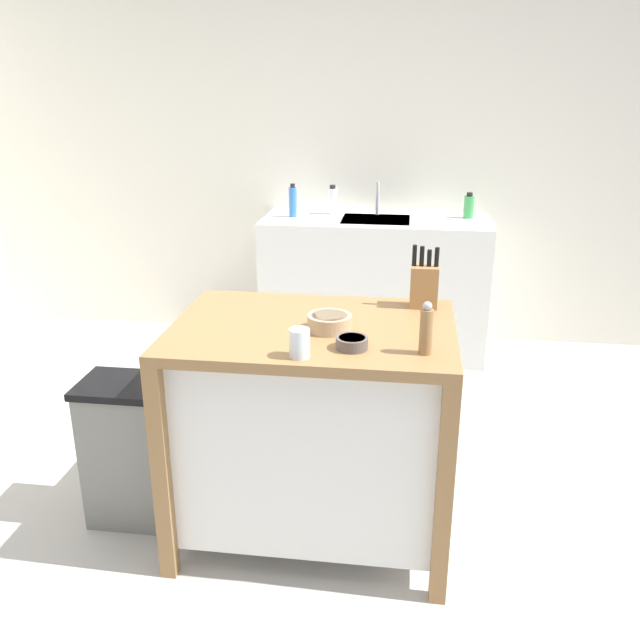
# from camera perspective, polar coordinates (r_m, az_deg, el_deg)

# --- Properties ---
(ground_plane) EXTENTS (6.62, 6.62, 0.00)m
(ground_plane) POSITION_cam_1_polar(r_m,az_deg,el_deg) (2.83, -0.74, -19.26)
(ground_plane) COLOR #ADA8A0
(ground_plane) RESTS_ON ground
(wall_back) EXTENTS (5.62, 0.10, 2.60)m
(wall_back) POSITION_cam_1_polar(r_m,az_deg,el_deg) (4.76, 3.80, 13.97)
(wall_back) COLOR silver
(wall_back) RESTS_ON ground
(kitchen_island) EXTENTS (1.06, 0.76, 0.91)m
(kitchen_island) POSITION_cam_1_polar(r_m,az_deg,el_deg) (2.69, -0.57, -8.48)
(kitchen_island) COLOR olive
(kitchen_island) RESTS_ON ground
(knife_block) EXTENTS (0.11, 0.09, 0.25)m
(knife_block) POSITION_cam_1_polar(r_m,az_deg,el_deg) (2.74, 8.82, 2.97)
(knife_block) COLOR #9E7042
(knife_block) RESTS_ON kitchen_island
(bowl_stoneware_deep) EXTENTS (0.11, 0.11, 0.04)m
(bowl_stoneware_deep) POSITION_cam_1_polar(r_m,az_deg,el_deg) (2.30, 2.73, -1.92)
(bowl_stoneware_deep) COLOR #564C47
(bowl_stoneware_deep) RESTS_ON kitchen_island
(bowl_ceramic_small) EXTENTS (0.16, 0.16, 0.06)m
(bowl_ceramic_small) POSITION_cam_1_polar(r_m,az_deg,el_deg) (2.47, 0.81, -0.18)
(bowl_ceramic_small) COLOR tan
(bowl_ceramic_small) RESTS_ON kitchen_island
(drinking_cup) EXTENTS (0.07, 0.07, 0.10)m
(drinking_cup) POSITION_cam_1_polar(r_m,az_deg,el_deg) (2.22, -1.75, -1.97)
(drinking_cup) COLOR silver
(drinking_cup) RESTS_ON kitchen_island
(pepper_grinder) EXTENTS (0.04, 0.04, 0.18)m
(pepper_grinder) POSITION_cam_1_polar(r_m,az_deg,el_deg) (2.26, 8.99, -0.79)
(pepper_grinder) COLOR olive
(pepper_grinder) RESTS_ON kitchen_island
(trash_bin) EXTENTS (0.36, 0.28, 0.63)m
(trash_bin) POSITION_cam_1_polar(r_m,az_deg,el_deg) (2.97, -15.80, -10.59)
(trash_bin) COLOR slate
(trash_bin) RESTS_ON ground
(sink_counter) EXTENTS (1.48, 0.60, 0.92)m
(sink_counter) POSITION_cam_1_polar(r_m,az_deg,el_deg) (4.57, 4.61, 2.96)
(sink_counter) COLOR silver
(sink_counter) RESTS_ON ground
(sink_faucet) EXTENTS (0.02, 0.02, 0.22)m
(sink_faucet) POSITION_cam_1_polar(r_m,az_deg,el_deg) (4.58, 4.91, 10.26)
(sink_faucet) COLOR #B7BCC1
(sink_faucet) RESTS_ON sink_counter
(bottle_spray_cleaner) EXTENTS (0.06, 0.06, 0.19)m
(bottle_spray_cleaner) POSITION_cam_1_polar(r_m,az_deg,el_deg) (4.59, 1.07, 10.09)
(bottle_spray_cleaner) COLOR white
(bottle_spray_cleaner) RESTS_ON sink_counter
(bottle_hand_soap) EXTENTS (0.05, 0.05, 0.22)m
(bottle_hand_soap) POSITION_cam_1_polar(r_m,az_deg,el_deg) (4.49, -2.32, 10.02)
(bottle_hand_soap) COLOR blue
(bottle_hand_soap) RESTS_ON sink_counter
(bottle_dish_soap) EXTENTS (0.07, 0.07, 0.17)m
(bottle_dish_soap) POSITION_cam_1_polar(r_m,az_deg,el_deg) (4.55, 12.51, 9.39)
(bottle_dish_soap) COLOR green
(bottle_dish_soap) RESTS_ON sink_counter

